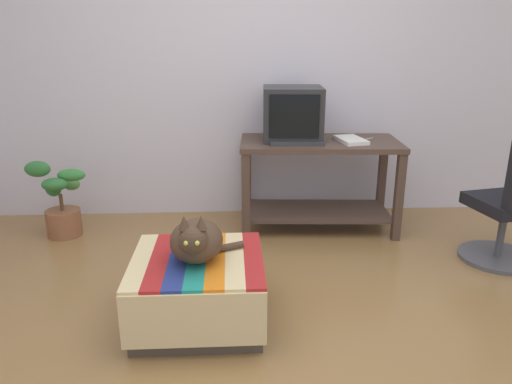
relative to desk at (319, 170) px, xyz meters
The scene contains 11 objects.
ground_plane 1.74m from the desk, 106.52° to the right, with size 14.00×14.00×0.00m, color olive.
back_wall 1.05m from the desk, 136.51° to the left, with size 8.00×0.10×2.60m, color silver.
desk is the anchor object (origin of this frame).
tv_monitor 0.48m from the desk, 164.64° to the left, with size 0.47×0.44×0.40m.
keyboard 0.34m from the desk, 148.03° to the right, with size 0.40×0.15×0.02m, color #333338.
book 0.34m from the desk, 14.52° to the right, with size 0.18×0.30×0.03m, color white.
ottoman_with_blanket 1.61m from the desk, 123.70° to the right, with size 0.69×0.69×0.37m.
cat 1.60m from the desk, 123.10° to the right, with size 0.39×0.37×0.29m.
potted_plant 2.01m from the desk, behind, with size 0.42×0.35×0.61m.
office_chair 1.38m from the desk, 31.64° to the right, with size 0.52×0.52×0.89m.
pen 0.44m from the desk, ahead, with size 0.01×0.01×0.14m, color #B7B7BC.
Camera 1 is at (-0.22, -2.03, 1.48)m, focal length 33.84 mm.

